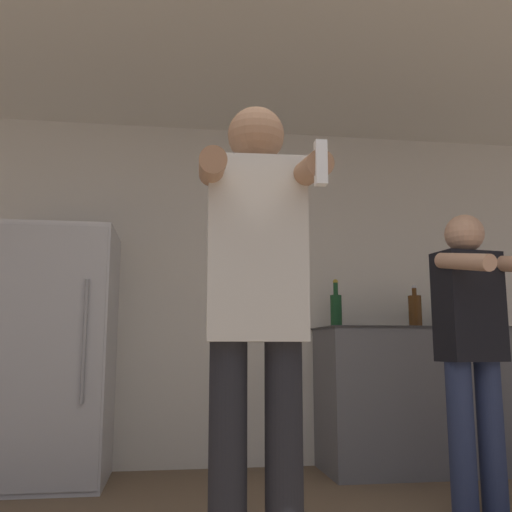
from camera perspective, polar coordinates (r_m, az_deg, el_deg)
wall_back at (r=4.33m, az=-3.94°, el=-3.58°), size 7.00×0.06×2.55m
ceiling_slab at (r=3.23m, az=-1.32°, el=23.14°), size 7.00×3.65×0.05m
refrigerator at (r=3.99m, az=-19.26°, el=-9.21°), size 0.69×0.73×1.63m
counter at (r=4.32m, az=15.33°, el=-13.55°), size 1.31×0.65×1.00m
bottle_red_label at (r=4.38m, az=15.62°, el=-5.26°), size 0.10×0.10×0.32m
bottle_amber_bourbon at (r=4.17m, az=8.01°, el=-5.24°), size 0.08×0.08×0.35m
bottle_tall_gin at (r=4.46m, az=17.99°, el=-5.10°), size 0.07×0.07×0.33m
person_woman_foreground at (r=2.01m, az=0.04°, el=-4.83°), size 0.43×0.48×1.73m
person_man_side at (r=3.26m, az=20.82°, el=-7.77°), size 0.46×0.54×1.58m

